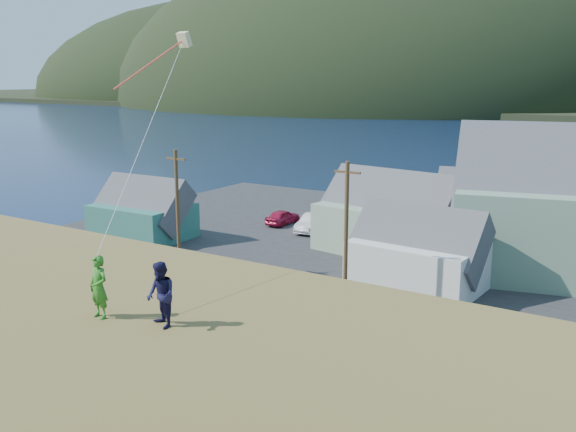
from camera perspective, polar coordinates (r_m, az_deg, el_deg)
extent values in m
plane|color=#0A1638|center=(34.47, 10.29, -10.69)|extent=(900.00, 900.00, 0.00)
cube|color=#4C3D19|center=(32.75, 8.93, -11.82)|extent=(110.00, 8.00, 0.10)
cube|color=#28282B|center=(49.81, 17.74, -3.73)|extent=(72.00, 36.00, 0.12)
cube|color=gray|center=(72.92, 17.88, 1.58)|extent=(26.00, 14.00, 0.90)
ellipsoid|color=black|center=(386.77, -4.53, 10.71)|extent=(240.00, 216.00, 108.00)
ellipsoid|color=black|center=(318.26, 8.04, 10.26)|extent=(260.00, 234.00, 143.00)
cube|color=#2E6B64|center=(54.66, -12.79, -0.44)|extent=(7.66, 5.82, 2.83)
cube|color=#47474C|center=(54.23, -12.90, 1.80)|extent=(8.16, 5.66, 5.49)
cube|color=gray|center=(49.68, 8.96, -1.12)|extent=(10.95, 8.15, 3.57)
cube|color=#47474C|center=(49.13, 9.07, 1.92)|extent=(11.40, 7.95, 6.43)
cube|color=silver|center=(41.47, 11.42, -4.30)|extent=(8.01, 5.96, 3.08)
cube|color=#47474C|center=(40.87, 11.56, -1.20)|extent=(8.51, 5.89, 5.40)
cube|color=gray|center=(58.37, 17.76, 0.16)|extent=(10.12, 7.08, 2.98)
cube|color=#47474C|center=(57.94, 17.92, 2.40)|extent=(10.60, 7.14, 5.55)
cylinder|color=#47331E|center=(42.99, -9.77, 0.15)|extent=(0.24, 0.24, 8.57)
cylinder|color=#47331E|center=(36.00, 5.17, -2.01)|extent=(0.24, 0.24, 8.70)
imported|color=silver|center=(55.67, 2.20, -0.59)|extent=(2.17, 4.79, 1.53)
imported|color=#345D82|center=(55.38, 22.09, -1.62)|extent=(2.02, 4.56, 1.45)
imported|color=silver|center=(54.23, 5.91, -1.09)|extent=(2.70, 5.10, 1.37)
imported|color=black|center=(51.45, 14.32, -2.07)|extent=(2.51, 5.40, 1.53)
imported|color=silver|center=(57.95, 10.26, -0.37)|extent=(2.23, 4.70, 1.32)
imported|color=#A41436|center=(58.26, -0.49, -0.08)|extent=(1.65, 3.98, 1.35)
imported|color=black|center=(56.99, 15.84, -0.79)|extent=(1.82, 4.34, 1.47)
imported|color=maroon|center=(60.44, 9.50, 0.20)|extent=(2.33, 4.88, 1.34)
imported|color=#2D7720|center=(17.45, -16.47, -6.08)|extent=(0.65, 0.46, 1.67)
imported|color=#161539|center=(16.46, -11.24, -6.90)|extent=(1.01, 0.93, 1.69)
cube|color=beige|center=(25.23, -9.22, 15.23)|extent=(0.45, 0.43, 0.60)
cylinder|color=#FF5643|center=(24.68, -12.18, 13.08)|extent=(0.06, 0.06, 3.31)
cylinder|color=white|center=(20.90, -12.29, 7.69)|extent=(0.02, 0.02, 10.82)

